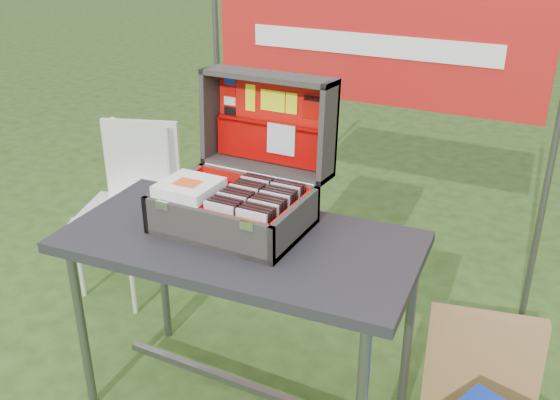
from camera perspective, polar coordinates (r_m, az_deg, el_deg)
The scene contains 91 objects.
table at distance 2.45m, azimuth -3.45°, elevation -11.67°, with size 1.27×0.64×0.80m, color black, non-canonical shape.
table_top at distance 2.24m, azimuth -3.69°, elevation -3.87°, with size 1.27×0.64×0.04m, color black.
table_leg_fl at distance 2.60m, azimuth -17.67°, elevation -11.05°, with size 0.04×0.04×0.76m, color #59595B.
table_leg_bl at distance 2.91m, azimuth -10.69°, elevation -6.04°, with size 0.04×0.04×0.76m, color #59595B.
table_leg_br at distance 2.47m, azimuth 11.61°, elevation -12.31°, with size 0.04×0.04×0.76m, color #59595B.
table_brace at distance 2.62m, azimuth -3.29°, elevation -16.57°, with size 1.12×0.03×0.03m, color #59595B.
suitcase at distance 2.25m, azimuth -3.68°, elevation 3.95°, with size 0.53×0.54×0.51m, color #413F3B, non-canonical shape.
suitcase_base_bottom at distance 2.30m, azimuth -4.28°, elevation -2.27°, with size 0.53×0.38×0.02m, color #413F3B.
suitcase_base_wall_front at distance 2.14m, azimuth -6.79°, elevation -2.74°, with size 0.53×0.02×0.14m, color #413F3B.
suitcase_base_wall_back at distance 2.41m, azimuth -2.14°, elevation 0.70°, with size 0.53×0.02×0.14m, color #413F3B.
suitcase_base_wall_left at distance 2.41m, azimuth -9.48°, elevation 0.29°, with size 0.02×0.38×0.14m, color #413F3B.
suitcase_base_wall_right at distance 2.16m, azimuth 1.41°, elevation -2.24°, with size 0.02×0.38×0.14m, color #413F3B.
suitcase_liner_floor at distance 2.29m, azimuth -4.29°, elevation -1.97°, with size 0.49×0.33×0.01m, color red.
suitcase_latch_left at distance 2.20m, azimuth -10.70°, elevation -0.49°, with size 0.05×0.01×0.03m, color silver.
suitcase_latch_right at distance 2.02m, azimuth -3.04°, elevation -2.36°, with size 0.05×0.01×0.03m, color silver.
suitcase_hinge at distance 2.39m, azimuth -2.04°, elevation 2.34°, with size 0.02×0.02×0.47m, color silver.
suitcase_lid_back at distance 2.45m, azimuth -0.49°, elevation 7.37°, with size 0.53×0.38×0.02m, color #413F3B.
suitcase_lid_rim_far at distance 2.36m, azimuth -1.09°, elevation 11.24°, with size 0.53×0.02×0.14m, color #413F3B.
suitcase_lid_rim_near at distance 2.45m, azimuth -1.23°, elevation 3.04°, with size 0.53×0.02×0.14m, color #413F3B.
suitcase_lid_rim_left at distance 2.52m, azimuth -6.28°, elevation 7.82°, with size 0.02×0.38×0.14m, color #413F3B.
suitcase_lid_rim_right at distance 2.29m, azimuth 4.44°, elevation 6.17°, with size 0.02×0.38×0.14m, color #413F3B.
suitcase_lid_liner at distance 2.44m, azimuth -0.64°, elevation 7.30°, with size 0.48×0.33×0.01m, color red.
suitcase_liner_wall_front at distance 2.15m, azimuth -6.61°, elevation -2.35°, with size 0.49×0.01×0.12m, color red.
suitcase_liner_wall_back at distance 2.40m, azimuth -2.30°, elevation 0.81°, with size 0.49×0.01×0.12m, color red.
suitcase_liner_wall_left at distance 2.39m, azimuth -9.24°, elevation 0.45°, with size 0.01×0.33×0.12m, color red.
suitcase_liner_wall_right at distance 2.16m, azimuth 1.10°, elevation -1.93°, with size 0.01×0.33×0.12m, color red.
suitcase_lid_pocket at distance 2.44m, azimuth -0.89°, elevation 5.23°, with size 0.47×0.15×0.03m, color #9C0403.
suitcase_pocket_edge at distance 2.42m, azimuth -0.92°, elevation 6.90°, with size 0.46×0.02×0.02m, color #9C0403.
suitcase_pocket_cd at distance 2.40m, azimuth 0.12°, elevation 5.57°, with size 0.12×0.12×0.01m, color silver.
lid_sticker_cc_a at distance 2.49m, azimuth -4.63°, elevation 10.80°, with size 0.05×0.03×0.00m, color #1933B2.
lid_sticker_cc_b at distance 2.50m, azimuth -4.62°, elevation 9.90°, with size 0.05×0.03×0.00m, color #B10903.
lid_sticker_cc_c at distance 2.51m, azimuth -4.62°, elevation 9.01°, with size 0.05×0.03×0.00m, color white.
lid_sticker_cc_d at distance 2.52m, azimuth -4.61°, elevation 8.12°, with size 0.05×0.03×0.00m, color black.
lid_card_neon_tall at distance 2.46m, azimuth -2.73°, elevation 9.32°, with size 0.04×0.10×0.00m, color #E6F612.
lid_card_neon_main at distance 2.41m, azimuth -0.67°, elevation 9.05°, with size 0.10×0.08×0.00m, color #E6F612.
lid_card_neon_small at distance 2.38m, azimuth 1.06°, elevation 8.81°, with size 0.05×0.08×0.00m, color #E6F612.
lid_sticker_band at distance 2.34m, azimuth 3.14°, elevation 8.51°, with size 0.09×0.09×0.00m, color #B10903.
lid_sticker_band_bar at distance 2.33m, azimuth 3.18°, elevation 9.23°, with size 0.08×0.02×0.00m, color black.
cd_left_0 at distance 2.14m, azimuth -5.57°, elevation -2.00°, with size 0.12×0.01×0.13m, color silver.
cd_left_1 at distance 2.16m, azimuth -5.27°, elevation -1.78°, with size 0.12×0.01×0.13m, color black.
cd_left_2 at distance 2.17m, azimuth -4.98°, elevation -1.56°, with size 0.12×0.01×0.13m, color black.
cd_left_3 at distance 2.19m, azimuth -4.70°, elevation -1.35°, with size 0.12×0.01×0.13m, color black.
cd_left_4 at distance 2.20m, azimuth -4.42°, elevation -1.14°, with size 0.12×0.01×0.13m, color silver.
cd_left_5 at distance 2.22m, azimuth -4.14°, elevation -0.93°, with size 0.12×0.01×0.13m, color black.
cd_left_6 at distance 2.23m, azimuth -3.86°, elevation -0.73°, with size 0.12×0.01×0.13m, color black.
cd_left_7 at distance 2.25m, azimuth -3.59°, elevation -0.53°, with size 0.12×0.01×0.13m, color black.
cd_left_8 at distance 2.27m, azimuth -3.33°, elevation -0.33°, with size 0.12×0.01×0.13m, color silver.
cd_left_9 at distance 2.28m, azimuth -3.07°, elevation -0.14°, with size 0.12×0.01×0.13m, color black.
cd_left_10 at distance 2.30m, azimuth -2.81°, elevation 0.05°, with size 0.12×0.01×0.13m, color black.
cd_left_11 at distance 2.31m, azimuth -2.55°, elevation 0.24°, with size 0.12×0.01×0.13m, color black.
cd_left_12 at distance 2.33m, azimuth -2.30°, elevation 0.43°, with size 0.12×0.01×0.13m, color silver.
cd_left_13 at distance 2.35m, azimuth -2.05°, elevation 0.62°, with size 0.12×0.01×0.13m, color black.
cd_left_14 at distance 2.36m, azimuth -1.81°, elevation 0.80°, with size 0.12×0.01×0.13m, color black.
cd_right_0 at distance 2.08m, azimuth -2.61°, elevation -2.72°, with size 0.12×0.01×0.13m, color silver.
cd_right_1 at distance 2.10m, azimuth -2.33°, elevation -2.49°, with size 0.12×0.01×0.13m, color black.
cd_right_2 at distance 2.11m, azimuth -2.06°, elevation -2.26°, with size 0.12×0.01×0.13m, color black.
cd_right_3 at distance 2.13m, azimuth -1.78°, elevation -2.04°, with size 0.12×0.01×0.13m, color black.
cd_right_4 at distance 2.14m, azimuth -1.52°, elevation -1.82°, with size 0.12×0.01×0.13m, color silver.
cd_right_5 at distance 2.16m, azimuth -1.25°, elevation -1.60°, with size 0.12×0.01×0.13m, color black.
cd_right_6 at distance 2.18m, azimuth -0.99°, elevation -1.39°, with size 0.12×0.01×0.13m, color black.
cd_right_7 at distance 2.19m, azimuth -0.74°, elevation -1.18°, with size 0.12×0.01×0.13m, color black.
cd_right_8 at distance 2.21m, azimuth -0.49°, elevation -0.97°, with size 0.12×0.01×0.13m, color silver.
cd_right_9 at distance 2.23m, azimuth -0.24°, elevation -0.77°, with size 0.12×0.01×0.13m, color black.
cd_right_10 at distance 2.24m, azimuth 0.00°, elevation -0.56°, with size 0.12×0.01×0.13m, color black.
cd_right_11 at distance 2.26m, azimuth 0.24°, elevation -0.37°, with size 0.12×0.01×0.13m, color black.
cd_right_12 at distance 2.28m, azimuth 0.48°, elevation -0.17°, with size 0.12×0.01×0.13m, color silver.
cd_right_13 at distance 2.29m, azimuth 0.72°, elevation 0.02°, with size 0.12×0.01×0.13m, color black.
cd_right_14 at distance 2.31m, azimuth 0.95°, elevation 0.21°, with size 0.12×0.01×0.13m, color black.
songbook_0 at distance 2.26m, azimuth -8.27°, elevation 0.76°, with size 0.20×0.20×0.01m, color white.
songbook_1 at distance 2.26m, azimuth -8.27°, elevation 0.88°, with size 0.20×0.20×0.01m, color white.
songbook_2 at distance 2.26m, azimuth -8.28°, elevation 0.99°, with size 0.20×0.20×0.01m, color white.
songbook_3 at distance 2.25m, azimuth -8.29°, elevation 1.11°, with size 0.20×0.20×0.01m, color white.
songbook_4 at distance 2.25m, azimuth -8.30°, elevation 1.23°, with size 0.20×0.20×0.01m, color white.
songbook_5 at distance 2.25m, azimuth -8.31°, elevation 1.34°, with size 0.20×0.20×0.01m, color white.
songbook_6 at distance 2.25m, azimuth -8.31°, elevation 1.46°, with size 0.20×0.20×0.01m, color white.
songbook_7 at distance 2.25m, azimuth -8.32°, elevation 1.58°, with size 0.20×0.20×0.01m, color white.
songbook_graphic at distance 2.24m, azimuth -8.47°, elevation 1.58°, with size 0.09×0.07×0.00m, color #D85919.
chair at distance 3.30m, azimuth -14.19°, elevation -1.23°, with size 0.41×0.45×0.89m, color silver, non-canonical shape.
chair_seat at distance 3.29m, azimuth -14.21°, elevation -1.07°, with size 0.41×0.41×0.03m, color silver.
chair_backrest at distance 3.34m, azimuth -12.48°, elevation 3.65°, with size 0.41×0.03×0.43m, color silver.
chair_leg_fl at distance 3.40m, azimuth -17.91°, elevation -5.06°, with size 0.02×0.02×0.46m, color silver.
chair_leg_fr at distance 3.19m, azimuth -13.43°, elevation -6.59°, with size 0.02×0.02×0.46m, color silver.
chair_leg_bl at distance 3.61m, azimuth -14.16°, elevation -2.73°, with size 0.02×0.02×0.46m, color silver.
chair_leg_br at distance 3.41m, azimuth -9.75°, elevation -3.99°, with size 0.02×0.02×0.46m, color silver.
chair_upright_left at distance 3.45m, azimuth -14.69°, elevation 3.93°, with size 0.02×0.02×0.43m, color silver.
chair_upright_right at distance 3.24m, azimuth -10.09°, elevation 3.01°, with size 0.02×0.02×0.43m, color silver.
cardboard_box at distance 2.65m, azimuth 17.96°, elevation -14.28°, with size 0.44×0.07×0.46m, color #9F7B48.
banner_post_left at distance 3.46m, azimuth -5.58°, elevation 7.86°, with size 0.03×0.03×1.70m, color #59595B.
banner_post_right at distance 2.95m, azimuth 23.50°, elevation 2.88°, with size 0.03×0.03×1.70m, color #59595B.
banner at distance 2.98m, azimuth 8.28°, elevation 13.89°, with size 1.60×0.01×0.55m, color #AA1513.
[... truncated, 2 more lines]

